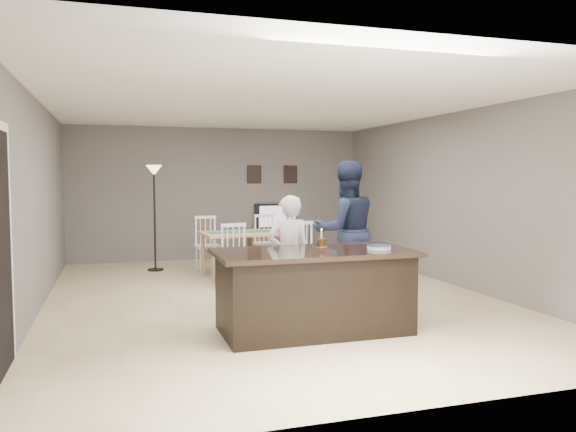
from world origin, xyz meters
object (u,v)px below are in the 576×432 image
object	(u,v)px
tv_console	(278,243)
woman	(289,255)
man	(346,231)
birthday_cake	(321,243)
dining_table	(250,239)
floor_lamp	(154,189)
plate_stack	(379,247)
kitchen_island	(314,290)
television	(277,216)

from	to	relation	value
tv_console	woman	xyz separation A→B (m)	(-1.24, -4.78, 0.44)
man	birthday_cake	size ratio (longest dim) A/B	9.29
dining_table	floor_lamp	world-z (taller)	floor_lamp
birthday_cake	floor_lamp	distance (m)	4.69
plate_stack	kitchen_island	bearing A→B (deg)	168.98
kitchen_island	man	world-z (taller)	man
kitchen_island	plate_stack	distance (m)	0.87
television	man	size ratio (longest dim) A/B	0.48
plate_stack	television	bearing A→B (deg)	85.21
kitchen_island	dining_table	bearing A→B (deg)	87.94
birthday_cake	dining_table	xyz separation A→B (m)	(-0.05, 3.29, -0.31)
plate_stack	dining_table	bearing A→B (deg)	99.12
birthday_cake	floor_lamp	bearing A→B (deg)	109.57
plate_stack	floor_lamp	xyz separation A→B (m)	(-2.10, 4.77, 0.56)
kitchen_island	woman	xyz separation A→B (m)	(-0.04, 0.79, 0.28)
birthday_cake	television	bearing A→B (deg)	79.29
man	plate_stack	distance (m)	1.51
tv_console	man	world-z (taller)	man
man	plate_stack	size ratio (longest dim) A/B	7.13
tv_console	television	xyz separation A→B (m)	(0.00, 0.07, 0.56)
kitchen_island	plate_stack	world-z (taller)	plate_stack
tv_console	plate_stack	size ratio (longest dim) A/B	4.48
woman	floor_lamp	distance (m)	4.13
man	birthday_cake	xyz separation A→B (m)	(-0.77, -1.11, -0.01)
kitchen_island	floor_lamp	bearing A→B (deg)	106.61
woman	kitchen_island	bearing A→B (deg)	97.33
television	birthday_cake	bearing A→B (deg)	79.29
kitchen_island	man	size ratio (longest dim) A/B	1.13
kitchen_island	woman	world-z (taller)	woman
kitchen_island	man	bearing A→B (deg)	54.87
woman	birthday_cake	xyz separation A→B (m)	(0.22, -0.55, 0.21)
woman	plate_stack	xyz separation A→B (m)	(0.76, -0.93, 0.18)
kitchen_island	woman	bearing A→B (deg)	92.89
kitchen_island	floor_lamp	world-z (taller)	floor_lamp
television	dining_table	xyz separation A→B (m)	(-1.07, -2.11, -0.23)
tv_console	plate_stack	xyz separation A→B (m)	(-0.48, -5.71, 0.62)
kitchen_island	tv_console	xyz separation A→B (m)	(1.20, 5.57, -0.15)
woman	plate_stack	world-z (taller)	woman
floor_lamp	plate_stack	bearing A→B (deg)	-66.27
television	woman	bearing A→B (deg)	75.65
woman	television	bearing A→B (deg)	-99.91
kitchen_island	floor_lamp	xyz separation A→B (m)	(-1.38, 4.63, 1.02)
tv_console	floor_lamp	world-z (taller)	floor_lamp
kitchen_island	floor_lamp	size ratio (longest dim) A/B	1.13
television	dining_table	world-z (taller)	television
tv_console	kitchen_island	bearing A→B (deg)	-102.16
woman	tv_console	bearing A→B (deg)	-100.11
woman	birthday_cake	bearing A→B (deg)	116.08
kitchen_island	tv_console	world-z (taller)	kitchen_island
woman	man	size ratio (longest dim) A/B	0.77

